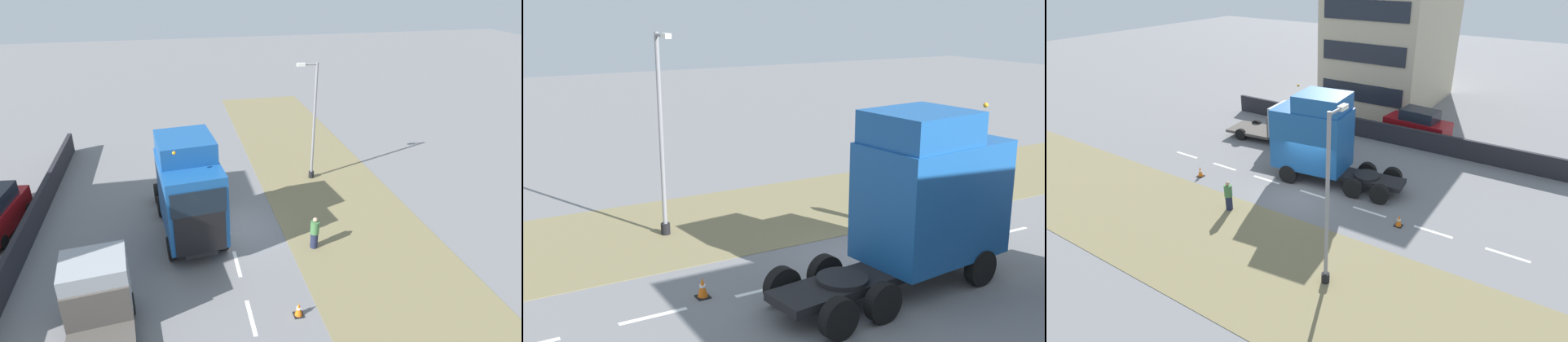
% 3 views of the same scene
% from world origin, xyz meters
% --- Properties ---
extents(ground_plane, '(120.00, 120.00, 0.00)m').
position_xyz_m(ground_plane, '(0.00, 0.00, 0.00)').
color(ground_plane, slate).
rests_on(ground_plane, ground).
extents(grass_verge, '(7.00, 44.00, 0.01)m').
position_xyz_m(grass_verge, '(-6.00, 0.00, 0.01)').
color(grass_verge, olive).
rests_on(grass_verge, ground).
extents(lane_markings, '(0.16, 21.00, 0.00)m').
position_xyz_m(lane_markings, '(0.00, -0.70, 0.00)').
color(lane_markings, white).
rests_on(lane_markings, ground).
extents(lorry_cab, '(3.28, 7.44, 5.10)m').
position_xyz_m(lorry_cab, '(1.70, 0.25, 2.49)').
color(lorry_cab, black).
rests_on(lorry_cab, ground).
extents(lamp_post, '(1.28, 0.32, 6.84)m').
position_xyz_m(lamp_post, '(-5.56, -4.76, 3.17)').
color(lamp_post, black).
rests_on(lamp_post, ground).
extents(pedestrian, '(0.39, 0.39, 1.55)m').
position_xyz_m(pedestrian, '(-3.57, 2.03, 0.75)').
color(pedestrian, '#1E233D').
rests_on(pedestrian, ground).
extents(traffic_cone_lead, '(0.36, 0.36, 0.58)m').
position_xyz_m(traffic_cone_lead, '(-1.71, 5.93, 0.28)').
color(traffic_cone_lead, black).
rests_on(traffic_cone_lead, ground).
extents(traffic_cone_trailing, '(0.36, 0.36, 0.58)m').
position_xyz_m(traffic_cone_trailing, '(-0.40, -5.58, 0.28)').
color(traffic_cone_trailing, black).
rests_on(traffic_cone_trailing, ground).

